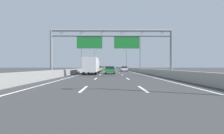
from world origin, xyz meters
TOP-DOWN VIEW (x-y plane):
  - ground_plane at (0.00, 100.00)m, footprint 260.00×260.00m
  - lane_dash_left_1 at (-1.80, 12.50)m, footprint 0.16×3.00m
  - lane_dash_left_2 at (-1.80, 21.50)m, footprint 0.16×3.00m
  - lane_dash_left_3 at (-1.80, 30.50)m, footprint 0.16×3.00m
  - lane_dash_left_4 at (-1.80, 39.50)m, footprint 0.16×3.00m
  - lane_dash_left_5 at (-1.80, 48.50)m, footprint 0.16×3.00m
  - lane_dash_left_6 at (-1.80, 57.50)m, footprint 0.16×3.00m
  - lane_dash_left_7 at (-1.80, 66.50)m, footprint 0.16×3.00m
  - lane_dash_left_8 at (-1.80, 75.50)m, footprint 0.16×3.00m
  - lane_dash_left_9 at (-1.80, 84.50)m, footprint 0.16×3.00m
  - lane_dash_left_10 at (-1.80, 93.50)m, footprint 0.16×3.00m
  - lane_dash_left_11 at (-1.80, 102.50)m, footprint 0.16×3.00m
  - lane_dash_left_12 at (-1.80, 111.50)m, footprint 0.16×3.00m
  - lane_dash_left_13 at (-1.80, 120.50)m, footprint 0.16×3.00m
  - lane_dash_left_14 at (-1.80, 129.50)m, footprint 0.16×3.00m
  - lane_dash_left_15 at (-1.80, 138.50)m, footprint 0.16×3.00m
  - lane_dash_left_16 at (-1.80, 147.50)m, footprint 0.16×3.00m
  - lane_dash_left_17 at (-1.80, 156.50)m, footprint 0.16×3.00m
  - lane_dash_right_1 at (1.80, 12.50)m, footprint 0.16×3.00m
  - lane_dash_right_2 at (1.80, 21.50)m, footprint 0.16×3.00m
  - lane_dash_right_3 at (1.80, 30.50)m, footprint 0.16×3.00m
  - lane_dash_right_4 at (1.80, 39.50)m, footprint 0.16×3.00m
  - lane_dash_right_5 at (1.80, 48.50)m, footprint 0.16×3.00m
  - lane_dash_right_6 at (1.80, 57.50)m, footprint 0.16×3.00m
  - lane_dash_right_7 at (1.80, 66.50)m, footprint 0.16×3.00m
  - lane_dash_right_8 at (1.80, 75.50)m, footprint 0.16×3.00m
  - lane_dash_right_9 at (1.80, 84.50)m, footprint 0.16×3.00m
  - lane_dash_right_10 at (1.80, 93.50)m, footprint 0.16×3.00m
  - lane_dash_right_11 at (1.80, 102.50)m, footprint 0.16×3.00m
  - lane_dash_right_12 at (1.80, 111.50)m, footprint 0.16×3.00m
  - lane_dash_right_13 at (1.80, 120.50)m, footprint 0.16×3.00m
  - lane_dash_right_14 at (1.80, 129.50)m, footprint 0.16×3.00m
  - lane_dash_right_15 at (1.80, 138.50)m, footprint 0.16×3.00m
  - lane_dash_right_16 at (1.80, 147.50)m, footprint 0.16×3.00m
  - lane_dash_right_17 at (1.80, 156.50)m, footprint 0.16×3.00m
  - edge_line_left at (-5.25, 88.00)m, footprint 0.16×176.00m
  - edge_line_right at (5.25, 88.00)m, footprint 0.16×176.00m
  - barrier_left at (-6.90, 110.00)m, footprint 0.45×220.00m
  - barrier_right at (6.90, 110.00)m, footprint 0.45×220.00m
  - sign_gantry at (-0.10, 25.22)m, footprint 16.44×0.36m
  - streetlamp_left_mid at (-7.47, 47.47)m, footprint 2.58×0.28m
  - streetlamp_right_mid at (7.47, 47.47)m, footprint 2.58×0.28m
  - streetlamp_left_far at (-7.47, 85.86)m, footprint 2.58×0.28m
  - streetlamp_right_far at (7.47, 85.86)m, footprint 2.58×0.28m
  - yellow_car at (-3.42, 47.63)m, footprint 1.72×4.38m
  - white_car at (3.85, 52.26)m, footprint 1.81×4.47m
  - blue_car at (-3.71, 131.06)m, footprint 1.89×4.57m
  - green_car at (-0.23, 34.41)m, footprint 1.78×4.62m
  - orange_car at (0.19, 66.31)m, footprint 1.86×4.16m
  - black_car at (0.01, 79.96)m, footprint 1.76×4.24m
  - silver_car at (-3.49, 79.80)m, footprint 1.80×4.22m
  - box_truck at (-3.57, 33.62)m, footprint 2.31×8.80m

SIDE VIEW (x-z plane):
  - ground_plane at x=0.00m, z-range 0.00..0.00m
  - lane_dash_left_1 at x=-1.80m, z-range 0.00..0.01m
  - lane_dash_left_2 at x=-1.80m, z-range 0.00..0.01m
  - lane_dash_left_3 at x=-1.80m, z-range 0.00..0.01m
  - lane_dash_left_4 at x=-1.80m, z-range 0.00..0.01m
  - lane_dash_left_5 at x=-1.80m, z-range 0.00..0.01m
  - lane_dash_left_6 at x=-1.80m, z-range 0.00..0.01m
  - lane_dash_left_7 at x=-1.80m, z-range 0.00..0.01m
  - lane_dash_left_8 at x=-1.80m, z-range 0.00..0.01m
  - lane_dash_left_9 at x=-1.80m, z-range 0.00..0.01m
  - lane_dash_left_10 at x=-1.80m, z-range 0.00..0.01m
  - lane_dash_left_11 at x=-1.80m, z-range 0.00..0.01m
  - lane_dash_left_12 at x=-1.80m, z-range 0.00..0.01m
  - lane_dash_left_13 at x=-1.80m, z-range 0.00..0.01m
  - lane_dash_left_14 at x=-1.80m, z-range 0.00..0.01m
  - lane_dash_left_15 at x=-1.80m, z-range 0.00..0.01m
  - lane_dash_left_16 at x=-1.80m, z-range 0.00..0.01m
  - lane_dash_left_17 at x=-1.80m, z-range 0.00..0.01m
  - lane_dash_right_1 at x=1.80m, z-range 0.00..0.01m
  - lane_dash_right_2 at x=1.80m, z-range 0.00..0.01m
  - lane_dash_right_3 at x=1.80m, z-range 0.00..0.01m
  - lane_dash_right_4 at x=1.80m, z-range 0.00..0.01m
  - lane_dash_right_5 at x=1.80m, z-range 0.00..0.01m
  - lane_dash_right_6 at x=1.80m, z-range 0.00..0.01m
  - lane_dash_right_7 at x=1.80m, z-range 0.00..0.01m
  - lane_dash_right_8 at x=1.80m, z-range 0.00..0.01m
  - lane_dash_right_9 at x=1.80m, z-range 0.00..0.01m
  - lane_dash_right_10 at x=1.80m, z-range 0.00..0.01m
  - lane_dash_right_11 at x=1.80m, z-range 0.00..0.01m
  - lane_dash_right_12 at x=1.80m, z-range 0.00..0.01m
  - lane_dash_right_13 at x=1.80m, z-range 0.00..0.01m
  - lane_dash_right_14 at x=1.80m, z-range 0.00..0.01m
  - lane_dash_right_15 at x=1.80m, z-range 0.00..0.01m
  - lane_dash_right_16 at x=1.80m, z-range 0.00..0.01m
  - lane_dash_right_17 at x=1.80m, z-range 0.00..0.01m
  - edge_line_left at x=-5.25m, z-range 0.00..0.01m
  - edge_line_right at x=5.25m, z-range 0.00..0.01m
  - barrier_left at x=-6.90m, z-range 0.00..0.95m
  - barrier_right at x=6.90m, z-range 0.00..0.95m
  - blue_car at x=-3.71m, z-range 0.03..1.42m
  - silver_car at x=-3.49m, z-range 0.02..1.43m
  - orange_car at x=0.19m, z-range 0.04..1.42m
  - green_car at x=-0.23m, z-range 0.03..1.44m
  - white_car at x=3.85m, z-range 0.03..1.46m
  - black_car at x=0.01m, z-range 0.00..1.49m
  - yellow_car at x=-3.42m, z-range 0.01..1.55m
  - box_truck at x=-3.57m, z-range 0.16..3.09m
  - sign_gantry at x=-0.10m, z-range 1.64..8.00m
  - streetlamp_left_mid at x=-7.47m, z-range 0.65..10.15m
  - streetlamp_right_mid at x=7.47m, z-range 0.65..10.15m
  - streetlamp_left_far at x=-7.47m, z-range 0.65..10.15m
  - streetlamp_right_far at x=7.47m, z-range 0.65..10.15m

